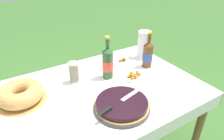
# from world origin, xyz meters

# --- Properties ---
(garden_table) EXTENTS (1.50, 0.97, 0.75)m
(garden_table) POSITION_xyz_m (0.00, 0.00, 0.67)
(garden_table) COLOR brown
(garden_table) RESTS_ON ground_plane
(tablecloth) EXTENTS (1.51, 0.98, 0.10)m
(tablecloth) POSITION_xyz_m (0.00, 0.00, 0.74)
(tablecloth) COLOR white
(tablecloth) RESTS_ON garden_table
(berry_tart) EXTENTS (0.35, 0.35, 0.06)m
(berry_tart) POSITION_xyz_m (0.06, -0.25, 0.78)
(berry_tart) COLOR #38383D
(berry_tart) RESTS_ON tablecloth
(serving_knife) EXTENTS (0.37, 0.11, 0.01)m
(serving_knife) POSITION_xyz_m (0.03, -0.26, 0.82)
(serving_knife) COLOR silver
(serving_knife) RESTS_ON berry_tart
(bundt_cake) EXTENTS (0.32, 0.32, 0.11)m
(bundt_cake) POSITION_xyz_m (-0.45, 0.16, 0.81)
(bundt_cake) COLOR tan
(bundt_cake) RESTS_ON tablecloth
(cup_stack) EXTENTS (0.07, 0.07, 0.16)m
(cup_stack) POSITION_xyz_m (-0.07, 0.18, 0.83)
(cup_stack) COLOR beige
(cup_stack) RESTS_ON tablecloth
(cider_bottle_green) EXTENTS (0.08, 0.08, 0.33)m
(cider_bottle_green) POSITION_xyz_m (0.18, 0.11, 0.88)
(cider_bottle_green) COLOR #2D562D
(cider_bottle_green) RESTS_ON tablecloth
(cider_bottle_amber) EXTENTS (0.08, 0.08, 0.31)m
(cider_bottle_amber) POSITION_xyz_m (0.55, 0.09, 0.87)
(cider_bottle_amber) COLOR brown
(cider_bottle_amber) RESTS_ON tablecloth
(snack_plate_near) EXTENTS (0.24, 0.24, 0.06)m
(snack_plate_near) POSITION_xyz_m (0.42, 0.26, 0.76)
(snack_plate_near) COLOR white
(snack_plate_near) RESTS_ON tablecloth
(snack_plate_left) EXTENTS (0.20, 0.20, 0.06)m
(snack_plate_left) POSITION_xyz_m (0.35, 0.00, 0.77)
(snack_plate_left) COLOR white
(snack_plate_left) RESTS_ON tablecloth
(paper_towel_roll) EXTENTS (0.11, 0.11, 0.26)m
(paper_towel_roll) POSITION_xyz_m (0.63, 0.23, 0.88)
(paper_towel_roll) COLOR white
(paper_towel_roll) RESTS_ON tablecloth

